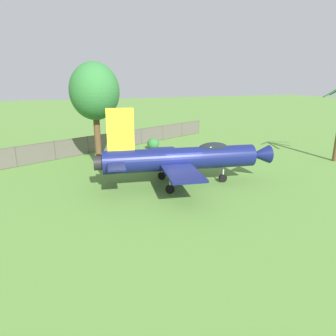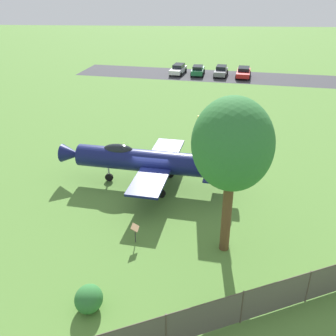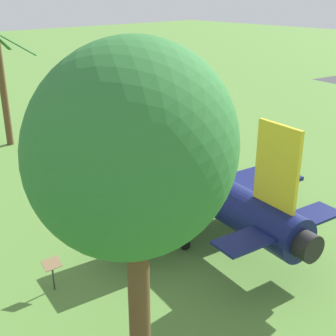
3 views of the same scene
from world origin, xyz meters
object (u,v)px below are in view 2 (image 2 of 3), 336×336
Objects in this scene: shade_tree at (232,145)px; parked_car_red at (243,72)px; shrub_near_fence at (89,299)px; info_plaque at (135,230)px; display_jet at (146,160)px; parked_car_green at (198,70)px; parked_car_gray at (221,71)px; parked_car_white at (178,69)px.

parked_car_red is (-41.09, 5.95, -5.58)m from shade_tree.
shrub_near_fence reaches higher than info_plaque.
parked_car_green is (-34.99, 4.18, -1.23)m from display_jet.
parked_car_green is (-42.02, -0.91, -5.56)m from shade_tree.
shrub_near_fence is 5.22m from info_plaque.
parked_car_gray is at bearing 168.89° from shrub_near_fence.
parked_car_gray is at bearing -89.37° from parked_car_red.
parked_car_green reaches higher than info_plaque.
display_jet is 35.45m from parked_car_gray.
display_jet reaches higher than parked_car_white.
info_plaque is at bearing -0.13° from parked_car_gray.
display_jet is 8.99× the size of shrub_near_fence.
info_plaque is at bearing 99.38° from display_jet.
shrub_near_fence is 1.25× the size of info_plaque.
parked_car_green is at bearing -88.20° from parked_car_red.
shade_tree is 7.64× the size of info_plaque.
shrub_near_fence is at bearing -16.16° from info_plaque.
info_plaque is (-5.01, 1.45, 0.24)m from shrub_near_fence.
parked_car_white is at bearing -88.88° from parked_car_gray.
parked_car_gray is 0.92× the size of parked_car_white.
info_plaque is 42.03m from parked_car_gray.
parked_car_gray is (-41.61, 2.62, -5.55)m from shade_tree.
parked_car_white reaches higher than parked_car_red.
parked_car_green is at bearing 91.09° from parked_car_white.
shrub_near_fence is 47.23m from parked_car_gray.
parked_car_white is at bearing -174.71° from shade_tree.
parked_car_white reaches higher than info_plaque.
info_plaque is 42.26m from parked_car_red.
shade_tree is 43.22m from parked_car_white.
shrub_near_fence is 47.47m from parked_car_red.
display_jet is 2.64× the size of parked_car_white.
parked_car_gray reaches higher than info_plaque.
parked_car_red is at bearing 94.15° from parked_car_white.
parked_car_red is 1.15× the size of parked_car_green.
shade_tree is 41.89m from parked_car_red.
display_jet is 6.85m from info_plaque.
parked_car_gray reaches higher than parked_car_red.
display_jet reaches higher than info_plaque.
parked_car_white is at bearing 178.54° from info_plaque.
display_jet reaches higher than parked_car_green.
parked_car_gray is at bearing 176.40° from shade_tree.
shrub_near_fence is at bearing 179.55° from parked_car_green.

